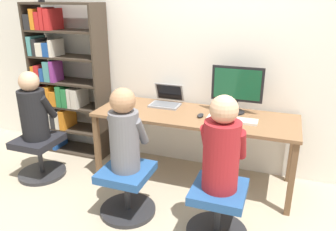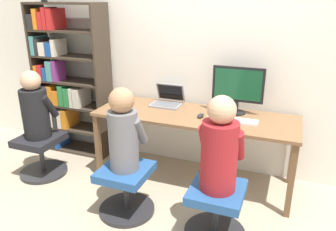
{
  "view_description": "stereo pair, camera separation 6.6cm",
  "coord_description": "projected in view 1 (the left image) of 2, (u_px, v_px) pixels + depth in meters",
  "views": [
    {
      "loc": [
        0.78,
        -2.57,
        1.8
      ],
      "look_at": [
        -0.2,
        0.12,
        0.75
      ],
      "focal_mm": 35.0,
      "sensor_mm": 36.0,
      "label": 1
    },
    {
      "loc": [
        0.84,
        -2.55,
        1.8
      ],
      "look_at": [
        -0.2,
        0.12,
        0.75
      ],
      "focal_mm": 35.0,
      "sensor_mm": 36.0,
      "label": 2
    }
  ],
  "objects": [
    {
      "name": "ground_plane",
      "position": [
        183.0,
        196.0,
        3.14
      ],
      "size": [
        14.0,
        14.0,
        0.0
      ],
      "primitive_type": "plane",
      "color": "tan"
    },
    {
      "name": "wall_back",
      "position": [
        206.0,
        48.0,
        3.34
      ],
      "size": [
        10.0,
        0.05,
        2.6
      ],
      "color": "white",
      "rests_on": "ground_plane"
    },
    {
      "name": "desk",
      "position": [
        194.0,
        121.0,
        3.21
      ],
      "size": [
        1.96,
        0.67,
        0.72
      ],
      "color": "brown",
      "rests_on": "ground_plane"
    },
    {
      "name": "desktop_monitor",
      "position": [
        237.0,
        88.0,
        3.14
      ],
      "size": [
        0.49,
        0.18,
        0.46
      ],
      "color": "black",
      "rests_on": "desk"
    },
    {
      "name": "laptop",
      "position": [
        166.0,
        101.0,
        3.45
      ],
      "size": [
        0.31,
        0.29,
        0.21
      ],
      "color": "gray",
      "rests_on": "desk"
    },
    {
      "name": "keyboard",
      "position": [
        232.0,
        120.0,
        3.01
      ],
      "size": [
        0.46,
        0.13,
        0.03
      ],
      "color": "silver",
      "rests_on": "desk"
    },
    {
      "name": "computer_mouse_by_keyboard",
      "position": [
        200.0,
        115.0,
        3.11
      ],
      "size": [
        0.06,
        0.11,
        0.03
      ],
      "color": "black",
      "rests_on": "desk"
    },
    {
      "name": "office_chair_left",
      "position": [
        218.0,
        209.0,
        2.56
      ],
      "size": [
        0.49,
        0.49,
        0.43
      ],
      "color": "#262628",
      "rests_on": "ground_plane"
    },
    {
      "name": "office_chair_right",
      "position": [
        127.0,
        188.0,
        2.83
      ],
      "size": [
        0.49,
        0.49,
        0.43
      ],
      "color": "#262628",
      "rests_on": "ground_plane"
    },
    {
      "name": "person_at_monitor",
      "position": [
        222.0,
        147.0,
        2.38
      ],
      "size": [
        0.33,
        0.32,
        0.73
      ],
      "color": "maroon",
      "rests_on": "office_chair_left"
    },
    {
      "name": "person_at_laptop",
      "position": [
        124.0,
        132.0,
        2.65
      ],
      "size": [
        0.3,
        0.3,
        0.7
      ],
      "color": "slate",
      "rests_on": "office_chair_right"
    },
    {
      "name": "bookshelf",
      "position": [
        61.0,
        83.0,
        3.81
      ],
      "size": [
        0.89,
        0.33,
        1.74
      ],
      "color": "#382D23",
      "rests_on": "ground_plane"
    },
    {
      "name": "office_chair_side",
      "position": [
        40.0,
        155.0,
        3.43
      ],
      "size": [
        0.49,
        0.49,
        0.43
      ],
      "color": "#262628",
      "rests_on": "ground_plane"
    },
    {
      "name": "person_near_shelf",
      "position": [
        33.0,
        109.0,
        3.26
      ],
      "size": [
        0.32,
        0.31,
        0.69
      ],
      "color": "black",
      "rests_on": "office_chair_side"
    }
  ]
}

